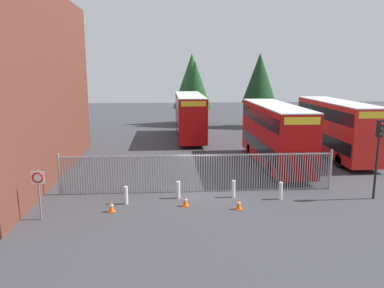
% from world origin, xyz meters
% --- Properties ---
extents(ground_plane, '(100.00, 100.00, 0.00)m').
position_xyz_m(ground_plane, '(0.00, 8.00, 0.00)').
color(ground_plane, '#3D3D42').
extents(depot_building_brick, '(6.40, 19.24, 11.77)m').
position_xyz_m(depot_building_brick, '(-11.77, 3.95, 5.89)').
color(depot_building_brick, brown).
rests_on(depot_building_brick, ground).
extents(palisade_fence, '(15.62, 0.14, 2.35)m').
position_xyz_m(palisade_fence, '(0.07, 0.00, 1.18)').
color(palisade_fence, gray).
rests_on(palisade_fence, ground).
extents(double_decker_bus_near_gate, '(2.54, 10.81, 4.42)m').
position_xyz_m(double_decker_bus_near_gate, '(6.08, 5.70, 2.42)').
color(double_decker_bus_near_gate, '#B70C0C').
rests_on(double_decker_bus_near_gate, ground).
extents(double_decker_bus_behind_fence_left, '(2.54, 10.81, 4.42)m').
position_xyz_m(double_decker_bus_behind_fence_left, '(11.72, 8.10, 2.42)').
color(double_decker_bus_behind_fence_left, red).
rests_on(double_decker_bus_behind_fence_left, ground).
extents(double_decker_bus_behind_fence_right, '(2.54, 10.81, 4.42)m').
position_xyz_m(double_decker_bus_behind_fence_right, '(0.64, 16.79, 2.42)').
color(double_decker_bus_behind_fence_right, '#B70C0C').
rests_on(double_decker_bus_behind_fence_right, ground).
extents(bollard_near_left, '(0.20, 0.20, 0.95)m').
position_xyz_m(bollard_near_left, '(-3.84, -1.77, 0.47)').
color(bollard_near_left, silver).
rests_on(bollard_near_left, ground).
extents(bollard_center_front, '(0.20, 0.20, 0.95)m').
position_xyz_m(bollard_center_front, '(-1.09, -1.05, 0.47)').
color(bollard_center_front, silver).
rests_on(bollard_center_front, ground).
extents(bollard_near_right, '(0.20, 0.20, 0.95)m').
position_xyz_m(bollard_near_right, '(1.93, -1.10, 0.47)').
color(bollard_near_right, silver).
rests_on(bollard_near_right, ground).
extents(bollard_far_right, '(0.20, 0.20, 0.95)m').
position_xyz_m(bollard_far_right, '(4.41, -1.60, 0.47)').
color(bollard_far_right, silver).
rests_on(bollard_far_right, ground).
extents(traffic_cone_by_gate, '(0.34, 0.34, 0.59)m').
position_xyz_m(traffic_cone_by_gate, '(1.87, -2.94, 0.29)').
color(traffic_cone_by_gate, orange).
rests_on(traffic_cone_by_gate, ground).
extents(traffic_cone_mid_forecourt, '(0.34, 0.34, 0.59)m').
position_xyz_m(traffic_cone_mid_forecourt, '(-0.77, -2.30, 0.29)').
color(traffic_cone_mid_forecourt, orange).
rests_on(traffic_cone_mid_forecourt, ground).
extents(traffic_cone_near_kerb, '(0.34, 0.34, 0.59)m').
position_xyz_m(traffic_cone_near_kerb, '(-4.45, -2.86, 0.29)').
color(traffic_cone_near_kerb, orange).
rests_on(traffic_cone_near_kerb, ground).
extents(speed_limit_sign_post, '(0.60, 0.14, 2.40)m').
position_xyz_m(speed_limit_sign_post, '(-7.61, -3.64, 1.78)').
color(speed_limit_sign_post, slate).
rests_on(speed_limit_sign_post, ground).
extents(traffic_light_kerbside, '(0.28, 0.33, 4.30)m').
position_xyz_m(traffic_light_kerbside, '(9.48, -1.86, 2.99)').
color(traffic_light_kerbside, black).
rests_on(traffic_light_kerbside, ground).
extents(tree_tall_back, '(4.05, 4.05, 7.89)m').
position_xyz_m(tree_tall_back, '(1.84, 25.61, 4.98)').
color(tree_tall_back, '#4C3823').
rests_on(tree_tall_back, ground).
extents(tree_short_side, '(4.03, 4.03, 8.72)m').
position_xyz_m(tree_short_side, '(9.33, 23.99, 5.82)').
color(tree_short_side, '#4C3823').
rests_on(tree_short_side, ground).
extents(tree_mid_row, '(4.72, 4.72, 8.78)m').
position_xyz_m(tree_mid_row, '(1.58, 27.27, 5.40)').
color(tree_mid_row, '#4C3823').
rests_on(tree_mid_row, ground).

